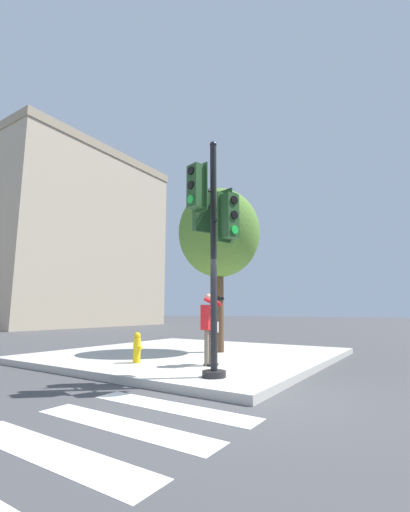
{
  "coord_description": "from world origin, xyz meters",
  "views": [
    {
      "loc": [
        -5.52,
        -2.91,
        1.45
      ],
      "look_at": [
        0.97,
        1.35,
        2.7
      ],
      "focal_mm": 24.0,
      "sensor_mm": 36.0,
      "label": 1
    }
  ],
  "objects_px": {
    "person_photographer": "(210,322)",
    "street_tree": "(219,234)",
    "traffic_signal_pole": "(214,225)",
    "fire_hydrant": "(137,348)"
  },
  "relations": [
    {
      "from": "person_photographer",
      "to": "fire_hydrant",
      "type": "xyz_separation_m",
      "value": [
        -0.64,
        1.76,
        -0.65
      ]
    },
    {
      "from": "person_photographer",
      "to": "street_tree",
      "type": "xyz_separation_m",
      "value": [
        2.43,
        1.17,
        2.81
      ]
    },
    {
      "from": "person_photographer",
      "to": "fire_hydrant",
      "type": "distance_m",
      "value": 1.98
    },
    {
      "from": "person_photographer",
      "to": "street_tree",
      "type": "bearing_deg",
      "value": 25.7
    },
    {
      "from": "person_photographer",
      "to": "traffic_signal_pole",
      "type": "bearing_deg",
      "value": -143.85
    },
    {
      "from": "traffic_signal_pole",
      "to": "street_tree",
      "type": "bearing_deg",
      "value": 29.33
    },
    {
      "from": "person_photographer",
      "to": "fire_hydrant",
      "type": "relative_size",
      "value": 2.27
    },
    {
      "from": "traffic_signal_pole",
      "to": "fire_hydrant",
      "type": "bearing_deg",
      "value": 78.77
    },
    {
      "from": "street_tree",
      "to": "fire_hydrant",
      "type": "xyz_separation_m",
      "value": [
        -3.08,
        0.59,
        -3.46
      ]
    },
    {
      "from": "person_photographer",
      "to": "street_tree",
      "type": "height_order",
      "value": "street_tree"
    }
  ]
}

